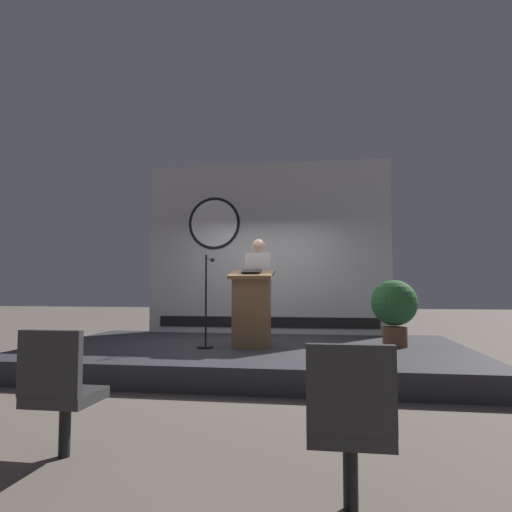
{
  "coord_description": "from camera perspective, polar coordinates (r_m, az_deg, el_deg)",
  "views": [
    {
      "loc": [
        1.21,
        -7.0,
        1.17
      ],
      "look_at": [
        0.07,
        0.13,
        1.67
      ],
      "focal_mm": 32.42,
      "sensor_mm": 36.0,
      "label": 1
    }
  ],
  "objects": [
    {
      "name": "podium",
      "position": [
        6.83,
        -0.54,
        -6.56
      ],
      "size": [
        0.64,
        0.5,
        1.15
      ],
      "color": "olive",
      "rests_on": "stage_platform"
    },
    {
      "name": "speaker_person",
      "position": [
        7.29,
        0.33,
        -4.22
      ],
      "size": [
        0.4,
        0.26,
        1.64
      ],
      "color": "black",
      "rests_on": "stage_platform"
    },
    {
      "name": "audience_chair_left",
      "position": [
        2.59,
        11.56,
        -19.04
      ],
      "size": [
        0.44,
        0.45,
        0.89
      ],
      "color": "black",
      "rests_on": "ground"
    },
    {
      "name": "audience_chair_right",
      "position": [
        3.55,
        -23.07,
        -14.63
      ],
      "size": [
        0.44,
        0.45,
        0.89
      ],
      "color": "black",
      "rests_on": "ground"
    },
    {
      "name": "potted_plant",
      "position": [
        7.2,
        16.7,
        -6.0
      ],
      "size": [
        0.68,
        0.68,
        0.99
      ],
      "color": "brown",
      "rests_on": "stage_platform"
    },
    {
      "name": "banner_display",
      "position": [
        8.96,
        1.19,
        1.0
      ],
      "size": [
        4.7,
        0.12,
        3.3
      ],
      "color": "silver",
      "rests_on": "stage_platform"
    },
    {
      "name": "microphone_stand",
      "position": [
        6.88,
        -6.1,
        -7.28
      ],
      "size": [
        0.24,
        0.52,
        1.36
      ],
      "color": "black",
      "rests_on": "stage_platform"
    },
    {
      "name": "stage_platform",
      "position": [
        7.17,
        -0.71,
        -12.15
      ],
      "size": [
        6.4,
        4.0,
        0.3
      ],
      "primitive_type": "cube",
      "color": "#333338",
      "rests_on": "ground"
    },
    {
      "name": "ground_plane",
      "position": [
        7.2,
        -0.71,
        -13.33
      ],
      "size": [
        40.0,
        40.0,
        0.0
      ],
      "primitive_type": "plane",
      "color": "#6B6056"
    }
  ]
}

